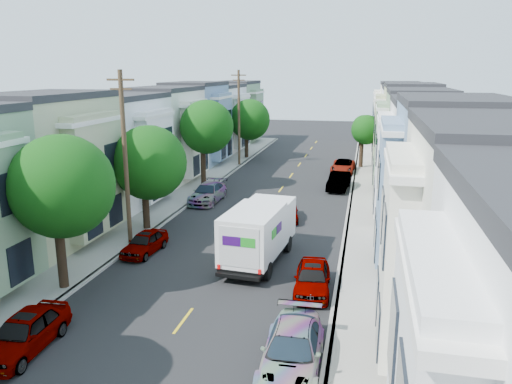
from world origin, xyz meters
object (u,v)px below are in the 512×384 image
(tree_c, at_px, (148,163))
(lead_sedan, at_px, (287,211))
(tree_d, at_px, (206,127))
(tree_e, at_px, (249,120))
(parked_right_d, at_px, (343,166))
(parked_right_a, at_px, (292,351))
(utility_pole_far, at_px, (239,118))
(fedex_truck, at_px, (259,231))
(tree_b, at_px, (60,187))
(tree_far_r, at_px, (365,130))
(parked_left_c, at_px, (145,243))
(utility_pole_near, at_px, (125,160))
(parked_right_b, at_px, (312,278))
(parked_left_d, at_px, (208,193))
(parked_right_c, at_px, (339,181))
(parked_left_b, at_px, (24,333))

(tree_c, bearing_deg, lead_sedan, 26.87)
(tree_d, bearing_deg, tree_e, 90.00)
(lead_sedan, xyz_separation_m, parked_right_d, (2.96, 17.33, 0.04))
(lead_sedan, distance_m, parked_right_a, 17.83)
(utility_pole_far, distance_m, parked_right_a, 38.40)
(fedex_truck, height_order, parked_right_a, fedex_truck)
(tree_b, distance_m, tree_e, 36.91)
(tree_c, distance_m, tree_far_r, 27.77)
(parked_left_c, distance_m, parked_right_d, 27.31)
(utility_pole_near, xyz_separation_m, parked_right_a, (11.20, -10.46, -4.42))
(tree_e, bearing_deg, fedex_truck, -75.80)
(tree_far_r, xyz_separation_m, parked_left_c, (-11.79, -28.42, -3.41))
(tree_far_r, bearing_deg, tree_b, -111.39)
(tree_e, bearing_deg, tree_c, -90.00)
(lead_sedan, xyz_separation_m, parked_left_c, (-6.84, -8.16, -0.01))
(fedex_truck, bearing_deg, parked_right_a, -66.13)
(tree_b, height_order, tree_d, tree_d)
(parked_right_a, relative_size, parked_right_b, 1.14)
(utility_pole_far, distance_m, parked_left_d, 16.10)
(tree_e, distance_m, lead_sedan, 25.19)
(parked_right_b, bearing_deg, parked_right_a, -93.71)
(tree_c, distance_m, parked_right_b, 13.74)
(tree_b, xyz_separation_m, utility_pole_near, (0.00, 6.30, 0.14))
(utility_pole_near, bearing_deg, tree_far_r, 64.27)
(tree_b, xyz_separation_m, parked_right_d, (11.20, 30.75, -4.35))
(tree_d, bearing_deg, parked_right_c, 11.92)
(parked_left_c, bearing_deg, tree_far_r, 71.44)
(fedex_truck, distance_m, parked_left_d, 13.24)
(parked_left_c, bearing_deg, lead_sedan, 54.00)
(tree_c, height_order, parked_left_d, tree_c)
(tree_c, height_order, parked_left_c, tree_c)
(parked_right_b, bearing_deg, parked_left_d, 120.09)
(tree_e, xyz_separation_m, parked_right_b, (11.20, -34.66, -3.85))
(tree_d, xyz_separation_m, parked_left_c, (1.40, -15.68, -4.80))
(utility_pole_far, relative_size, parked_left_b, 2.25)
(parked_right_c, bearing_deg, tree_e, 134.53)
(tree_e, relative_size, lead_sedan, 1.79)
(parked_right_c, bearing_deg, tree_d, -163.05)
(tree_b, bearing_deg, tree_d, 90.00)
(tree_d, height_order, parked_left_c, tree_d)
(lead_sedan, relative_size, parked_right_a, 0.80)
(tree_c, height_order, parked_right_c, tree_c)
(tree_far_r, distance_m, parked_left_b, 40.65)
(parked_left_c, bearing_deg, utility_pole_far, 96.95)
(parked_right_a, bearing_deg, parked_left_b, -176.03)
(utility_pole_far, relative_size, fedex_truck, 1.53)
(utility_pole_near, distance_m, parked_right_c, 20.84)
(utility_pole_far, height_order, parked_right_b, utility_pole_far)
(utility_pole_far, relative_size, lead_sedan, 2.58)
(tree_c, relative_size, parked_right_d, 1.42)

